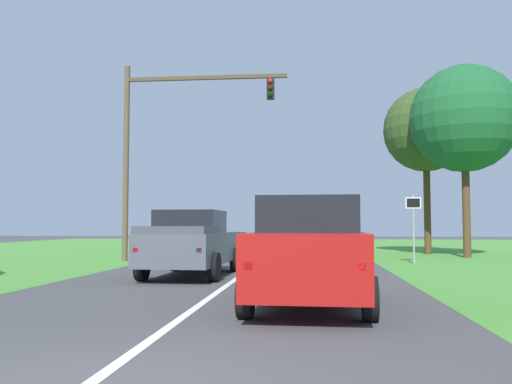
{
  "coord_description": "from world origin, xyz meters",
  "views": [
    {
      "loc": [
        2.15,
        -4.65,
        1.54
      ],
      "look_at": [
        0.14,
        15.21,
        2.75
      ],
      "focal_mm": 38.28,
      "sensor_mm": 36.0,
      "label": 1
    }
  ],
  "objects_px": {
    "oak_tree_right": "(464,119)",
    "extra_tree_1": "(426,130)",
    "red_suv_near": "(310,249)",
    "pickup_truck_lead": "(192,243)",
    "keep_moving_sign": "(413,219)",
    "crossing_suv_far": "(198,238)",
    "traffic_light": "(165,133)"
  },
  "relations": [
    {
      "from": "oak_tree_right",
      "to": "extra_tree_1",
      "type": "xyz_separation_m",
      "value": [
        -1.16,
        3.09,
        0.01
      ]
    },
    {
      "from": "red_suv_near",
      "to": "extra_tree_1",
      "type": "distance_m",
      "value": 20.96
    },
    {
      "from": "oak_tree_right",
      "to": "pickup_truck_lead",
      "type": "bearing_deg",
      "value": -136.14
    },
    {
      "from": "extra_tree_1",
      "to": "red_suv_near",
      "type": "bearing_deg",
      "value": -107.85
    },
    {
      "from": "keep_moving_sign",
      "to": "crossing_suv_far",
      "type": "xyz_separation_m",
      "value": [
        -9.29,
        2.68,
        -0.81
      ]
    },
    {
      "from": "oak_tree_right",
      "to": "crossing_suv_far",
      "type": "xyz_separation_m",
      "value": [
        -12.56,
        -1.79,
        -5.67
      ]
    },
    {
      "from": "keep_moving_sign",
      "to": "oak_tree_right",
      "type": "xyz_separation_m",
      "value": [
        3.27,
        4.47,
        4.85
      ]
    },
    {
      "from": "traffic_light",
      "to": "extra_tree_1",
      "type": "distance_m",
      "value": 14.32
    },
    {
      "from": "keep_moving_sign",
      "to": "extra_tree_1",
      "type": "height_order",
      "value": "extra_tree_1"
    },
    {
      "from": "traffic_light",
      "to": "keep_moving_sign",
      "type": "bearing_deg",
      "value": -2.9
    },
    {
      "from": "pickup_truck_lead",
      "to": "oak_tree_right",
      "type": "height_order",
      "value": "oak_tree_right"
    },
    {
      "from": "red_suv_near",
      "to": "crossing_suv_far",
      "type": "height_order",
      "value": "red_suv_near"
    },
    {
      "from": "traffic_light",
      "to": "oak_tree_right",
      "type": "xyz_separation_m",
      "value": [
        13.58,
        3.95,
        1.1
      ]
    },
    {
      "from": "traffic_light",
      "to": "extra_tree_1",
      "type": "relative_size",
      "value": 0.95
    },
    {
      "from": "pickup_truck_lead",
      "to": "extra_tree_1",
      "type": "xyz_separation_m",
      "value": [
        9.75,
        13.58,
        5.62
      ]
    },
    {
      "from": "red_suv_near",
      "to": "pickup_truck_lead",
      "type": "height_order",
      "value": "red_suv_near"
    },
    {
      "from": "red_suv_near",
      "to": "oak_tree_right",
      "type": "bearing_deg",
      "value": 65.5
    },
    {
      "from": "keep_moving_sign",
      "to": "extra_tree_1",
      "type": "relative_size",
      "value": 0.31
    },
    {
      "from": "red_suv_near",
      "to": "traffic_light",
      "type": "height_order",
      "value": "traffic_light"
    },
    {
      "from": "red_suv_near",
      "to": "traffic_light",
      "type": "distance_m",
      "value": 14.39
    },
    {
      "from": "traffic_light",
      "to": "crossing_suv_far",
      "type": "height_order",
      "value": "traffic_light"
    },
    {
      "from": "keep_moving_sign",
      "to": "crossing_suv_far",
      "type": "relative_size",
      "value": 0.64
    },
    {
      "from": "traffic_light",
      "to": "red_suv_near",
      "type": "bearing_deg",
      "value": -62.99
    },
    {
      "from": "pickup_truck_lead",
      "to": "crossing_suv_far",
      "type": "distance_m",
      "value": 8.85
    },
    {
      "from": "crossing_suv_far",
      "to": "traffic_light",
      "type": "bearing_deg",
      "value": -115.16
    },
    {
      "from": "pickup_truck_lead",
      "to": "traffic_light",
      "type": "height_order",
      "value": "traffic_light"
    },
    {
      "from": "pickup_truck_lead",
      "to": "keep_moving_sign",
      "type": "distance_m",
      "value": 9.76
    },
    {
      "from": "pickup_truck_lead",
      "to": "keep_moving_sign",
      "type": "relative_size",
      "value": 1.97
    },
    {
      "from": "red_suv_near",
      "to": "crossing_suv_far",
      "type": "bearing_deg",
      "value": 109.94
    },
    {
      "from": "oak_tree_right",
      "to": "crossing_suv_far",
      "type": "height_order",
      "value": "oak_tree_right"
    },
    {
      "from": "extra_tree_1",
      "to": "crossing_suv_far",
      "type": "bearing_deg",
      "value": -156.8
    },
    {
      "from": "traffic_light",
      "to": "oak_tree_right",
      "type": "distance_m",
      "value": 14.18
    }
  ]
}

